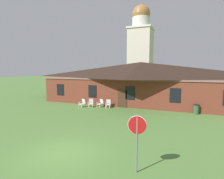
{
  "coord_description": "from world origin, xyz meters",
  "views": [
    {
      "loc": [
        5.9,
        -7.59,
        4.38
      ],
      "look_at": [
        -0.39,
        7.84,
        2.61
      ],
      "focal_mm": 29.26,
      "sensor_mm": 36.0,
      "label": 1
    }
  ],
  "objects": [
    {
      "name": "lawn_chair_near_door",
      "position": [
        -4.54,
        11.35,
        0.5
      ],
      "size": [
        0.76,
        0.81,
        0.96
      ],
      "color": "white",
      "rests_on": "ground"
    },
    {
      "name": "brick_building",
      "position": [
        -0.0,
        17.42,
        2.79
      ],
      "size": [
        25.41,
        10.4,
        5.49
      ],
      "color": "brown",
      "rests_on": "ground"
    },
    {
      "name": "dome_tower",
      "position": [
        -3.67,
        32.48,
        8.77
      ],
      "size": [
        5.18,
        5.18,
        19.2
      ],
      "color": "beige",
      "rests_on": "ground"
    },
    {
      "name": "lawn_chair_by_porch",
      "position": [
        -5.42,
        10.89,
        0.5
      ],
      "size": [
        0.78,
        0.82,
        0.96
      ],
      "color": "white",
      "rests_on": "ground"
    },
    {
      "name": "lawn_chair_left_end",
      "position": [
        -3.41,
        11.65,
        0.5
      ],
      "size": [
        0.78,
        0.82,
        0.96
      ],
      "color": "silver",
      "rests_on": "ground"
    },
    {
      "name": "ground_plane",
      "position": [
        0.0,
        0.0,
        0.0
      ],
      "size": [
        200.0,
        200.0,
        0.0
      ],
      "primitive_type": "plane",
      "color": "#517A38"
    },
    {
      "name": "stop_sign",
      "position": [
        4.07,
        -0.31,
        1.77
      ],
      "size": [
        0.8,
        0.14,
        2.49
      ],
      "color": "slate",
      "rests_on": "ground"
    },
    {
      "name": "lawn_chair_middle",
      "position": [
        -2.44,
        11.69,
        0.5
      ],
      "size": [
        0.72,
        0.77,
        0.96
      ],
      "color": "white",
      "rests_on": "ground"
    },
    {
      "name": "trash_bin",
      "position": [
        6.93,
        12.12,
        0.5
      ],
      "size": [
        0.56,
        0.56,
        0.98
      ],
      "color": "#335638",
      "rests_on": "ground"
    }
  ]
}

